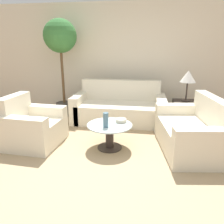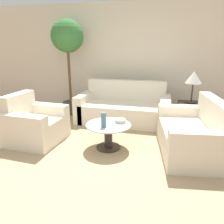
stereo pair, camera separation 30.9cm
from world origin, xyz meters
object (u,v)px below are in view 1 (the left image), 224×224
Objects in this scene: sofa_main at (119,108)px; vase at (106,120)px; potted_plant at (61,45)px; bowl at (121,120)px; armchair at (31,128)px; table_lamp at (188,77)px; loveseat at (194,133)px; coffee_table at (110,133)px.

sofa_main is 8.48× the size of vase.
bowl is at bearing -43.81° from potted_plant.
table_lamp reaches higher than armchair.
loveseat is 1.37m from coffee_table.
sofa_main is 1.96m from armchair.
potted_plant is 2.47m from bowl.
sofa_main is 1.29× the size of loveseat.
bowl is at bearing -80.13° from armchair.
table_lamp reaches higher than bowl.
armchair is at bearing 175.87° from vase.
armchair is at bearing -154.54° from table_lamp.
vase is 1.30× the size of bowl.
table_lamp is 1.74m from bowl.
armchair is 1.34m from vase.
table_lamp is at bearing 44.65° from vase.
potted_plant is 9.41× the size of vase.
potted_plant reaches higher than table_lamp.
coffee_table is 0.28m from bowl.
loveseat reaches higher than bowl.
vase is (-0.04, -0.13, 0.26)m from coffee_table.
loveseat is at bearing -27.81° from potted_plant.
sofa_main is 2.12× the size of armchair.
vase is at bearing -90.82° from armchair.
table_lamp reaches higher than loveseat.
loveseat is 2.12× the size of coffee_table.
coffee_table is 2.55m from potted_plant.
bowl is at bearing 39.92° from coffee_table.
loveseat is 8.58× the size of bowl.
sofa_main is at bearing 174.09° from table_lamp.
potted_plant reaches higher than coffee_table.
armchair is at bearing -88.83° from potted_plant.
sofa_main reaches higher than coffee_table.
sofa_main is at bearing -9.43° from potted_plant.
armchair is 4.00× the size of vase.
table_lamp is at bearing -61.23° from armchair.
potted_plant is at bearing 136.19° from bowl.
vase is (1.31, -0.09, 0.25)m from armchair.
loveseat reaches higher than vase.
potted_plant reaches higher than loveseat.
bowl is (-1.19, -0.05, 0.16)m from loveseat.
loveseat is (2.71, 0.22, -0.00)m from armchair.
potted_plant is (-2.74, 1.44, 1.37)m from loveseat.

